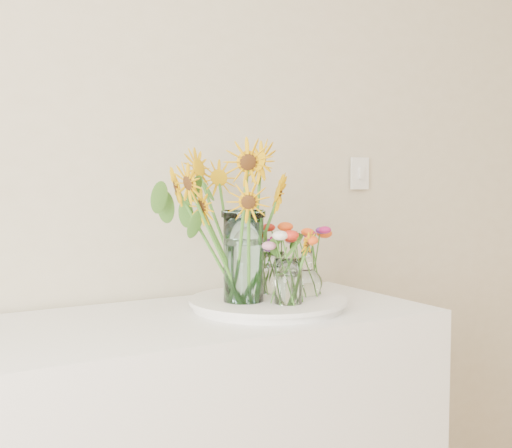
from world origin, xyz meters
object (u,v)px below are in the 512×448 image
Objects in this scene: mason_jar at (244,257)px; small_vase_a at (288,282)px; tray at (268,304)px; small_vase_c at (272,273)px; small_vase_b at (306,274)px.

small_vase_a is (0.09, -0.09, -0.07)m from mason_jar.
mason_jar is (-0.08, -0.00, 0.15)m from tray.
small_vase_a is 1.01× the size of small_vase_c.
small_vase_a is 0.96× the size of small_vase_b.
tray is 0.12m from small_vase_a.
small_vase_c reaches higher than tray.
tray is 1.64× the size of mason_jar.
mason_jar reaches higher than small_vase_c.
mason_jar is 0.15m from small_vase_a.
mason_jar reaches higher than small_vase_b.
small_vase_b is at bearing -1.91° from mason_jar.
mason_jar is 0.22m from small_vase_b.
tray is at bearing 176.15° from small_vase_b.
tray is 0.17m from mason_jar.
small_vase_a reaches higher than tray.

